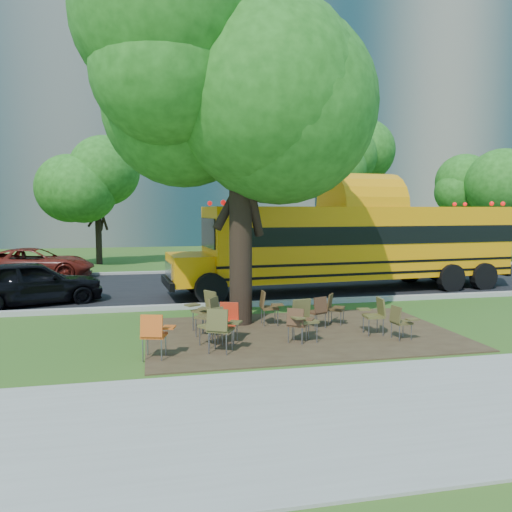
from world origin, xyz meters
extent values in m
plane|color=#255319|center=(0.00, 0.00, 0.00)|extent=(160.00, 160.00, 0.00)
cube|color=gray|center=(0.00, -5.00, 0.02)|extent=(60.00, 4.00, 0.04)
cube|color=#382819|center=(1.00, -0.50, 0.01)|extent=(7.00, 4.50, 0.03)
cube|color=black|center=(0.00, 7.00, 0.02)|extent=(80.00, 8.00, 0.04)
cube|color=gray|center=(0.00, 3.00, 0.07)|extent=(80.00, 0.25, 0.14)
cube|color=gray|center=(0.00, 11.10, 0.07)|extent=(80.00, 0.25, 0.14)
cube|color=#60605C|center=(-8.00, 36.00, 11.00)|extent=(38.00, 16.00, 22.00)
cube|color=gray|center=(24.00, 38.00, 12.50)|extent=(30.00, 16.00, 25.00)
cylinder|color=black|center=(-5.00, 16.00, 1.75)|extent=(0.32, 0.32, 3.50)
sphere|color=#1B5212|center=(-5.00, 16.00, 4.22)|extent=(4.80, 4.80, 4.80)
cylinder|color=black|center=(8.00, 14.00, 2.10)|extent=(0.38, 0.38, 4.20)
sphere|color=#1B5212|center=(8.00, 14.00, 5.04)|extent=(5.60, 5.60, 5.60)
cylinder|color=black|center=(16.00, 13.00, 1.80)|extent=(0.34, 0.34, 3.60)
sphere|color=#1B5212|center=(16.00, 13.00, 4.35)|extent=(5.00, 5.00, 5.00)
cylinder|color=black|center=(-0.18, 0.74, 2.15)|extent=(0.56, 0.56, 4.30)
sphere|color=#1B5212|center=(-0.18, 0.74, 5.38)|extent=(7.20, 7.20, 7.20)
cube|color=orange|center=(4.89, 5.03, 1.75)|extent=(11.04, 3.41, 2.42)
cube|color=black|center=(5.19, 5.06, 2.02)|extent=(10.45, 3.40, 0.59)
cube|color=orange|center=(-1.14, 4.50, 0.99)|extent=(1.47, 2.28, 0.94)
cube|color=black|center=(4.89, 5.03, 1.14)|extent=(11.06, 3.44, 0.08)
cube|color=black|center=(4.89, 5.03, 0.77)|extent=(11.06, 3.44, 0.08)
cylinder|color=black|center=(-0.61, 3.31, 0.49)|extent=(1.01, 0.38, 0.99)
cylinder|color=black|center=(-0.82, 5.77, 0.49)|extent=(1.01, 0.38, 0.99)
cylinder|color=black|center=(7.85, 4.05, 0.49)|extent=(1.01, 0.38, 0.99)
cylinder|color=black|center=(7.64, 6.51, 0.49)|extent=(1.01, 0.38, 0.99)
cylinder|color=black|center=(9.23, 4.18, 0.49)|extent=(1.01, 0.38, 0.99)
cylinder|color=black|center=(9.01, 6.63, 0.49)|extent=(1.01, 0.38, 0.99)
cube|color=#C54E15|center=(-2.32, -1.80, 0.47)|extent=(0.53, 0.52, 0.05)
cube|color=#C54E15|center=(-2.37, -1.98, 0.70)|extent=(0.43, 0.20, 0.42)
cube|color=#C54E15|center=(-2.04, -1.72, 0.60)|extent=(0.30, 0.34, 0.03)
cylinder|color=slate|center=(-2.45, -1.58, 0.24)|extent=(0.03, 0.03, 0.47)
cylinder|color=slate|center=(-2.19, -2.02, 0.24)|extent=(0.03, 0.03, 0.47)
cube|color=#48441F|center=(-1.02, -1.66, 0.48)|extent=(0.60, 0.59, 0.05)
cube|color=#48441F|center=(-1.11, -1.83, 0.72)|extent=(0.43, 0.29, 0.43)
cube|color=#48441F|center=(-0.73, -1.64, 0.61)|extent=(0.35, 0.38, 0.03)
cylinder|color=slate|center=(-1.10, -1.41, 0.24)|extent=(0.03, 0.03, 0.48)
cylinder|color=slate|center=(-0.94, -1.90, 0.24)|extent=(0.03, 0.03, 0.48)
cube|color=brown|center=(-1.16, -1.15, 0.44)|extent=(0.56, 0.55, 0.05)
cube|color=brown|center=(-1.07, -1.31, 0.66)|extent=(0.39, 0.28, 0.40)
cube|color=brown|center=(-1.02, -0.91, 0.56)|extent=(0.33, 0.35, 0.03)
cylinder|color=slate|center=(-1.38, -1.09, 0.22)|extent=(0.02, 0.02, 0.44)
cylinder|color=slate|center=(-0.93, -1.21, 0.22)|extent=(0.02, 0.02, 0.44)
cube|color=red|center=(-0.78, -0.98, 0.45)|extent=(0.54, 0.53, 0.05)
cube|color=red|center=(-0.71, -0.81, 0.67)|extent=(0.41, 0.24, 0.40)
cube|color=red|center=(-1.05, -1.01, 0.57)|extent=(0.31, 0.34, 0.03)
cylinder|color=slate|center=(-0.68, -1.20, 0.23)|extent=(0.02, 0.02, 0.45)
cylinder|color=slate|center=(-0.87, -0.75, 0.23)|extent=(0.02, 0.02, 0.45)
cube|color=#472C19|center=(0.69, -1.25, 0.41)|extent=(0.52, 0.51, 0.05)
cube|color=#472C19|center=(0.61, -1.39, 0.61)|extent=(0.35, 0.27, 0.36)
cube|color=#472C19|center=(0.95, -1.26, 0.52)|extent=(0.31, 0.32, 0.03)
cylinder|color=slate|center=(0.65, -1.04, 0.20)|extent=(0.02, 0.02, 0.41)
cylinder|color=slate|center=(0.74, -1.47, 0.20)|extent=(0.02, 0.02, 0.41)
cube|color=#4F4722|center=(0.87, -1.26, 0.48)|extent=(0.52, 0.50, 0.05)
cube|color=#4F4722|center=(0.84, -1.07, 0.71)|extent=(0.44, 0.18, 0.43)
cube|color=#4F4722|center=(0.65, -1.45, 0.61)|extent=(0.29, 0.34, 0.03)
cylinder|color=slate|center=(1.08, -1.40, 0.24)|extent=(0.03, 0.03, 0.48)
cylinder|color=slate|center=(0.66, -1.11, 0.24)|extent=(0.03, 0.03, 0.48)
cube|color=brown|center=(2.57, -0.98, 0.45)|extent=(0.42, 0.44, 0.05)
cube|color=brown|center=(2.75, -0.99, 0.67)|extent=(0.12, 0.40, 0.40)
cube|color=brown|center=(2.45, -0.73, 0.57)|extent=(0.29, 0.23, 0.03)
cylinder|color=slate|center=(2.40, -1.14, 0.22)|extent=(0.02, 0.02, 0.45)
cylinder|color=slate|center=(2.75, -0.82, 0.22)|extent=(0.02, 0.02, 0.45)
cube|color=#49411F|center=(2.99, -1.50, 0.40)|extent=(0.40, 0.41, 0.04)
cube|color=#49411F|center=(2.83, -1.52, 0.59)|extent=(0.13, 0.36, 0.36)
cube|color=#49411F|center=(3.14, -1.70, 0.51)|extent=(0.27, 0.22, 0.03)
cylinder|color=slate|center=(3.13, -1.34, 0.20)|extent=(0.02, 0.02, 0.40)
cylinder|color=slate|center=(2.86, -1.67, 0.20)|extent=(0.02, 0.02, 0.40)
cube|color=#483E1F|center=(-1.15, -0.34, 0.47)|extent=(0.59, 0.60, 0.05)
cube|color=#483E1F|center=(-0.99, -0.44, 0.71)|extent=(0.31, 0.41, 0.42)
cube|color=#483E1F|center=(-1.14, -0.04, 0.60)|extent=(0.37, 0.36, 0.03)
cylinder|color=slate|center=(-1.40, -0.39, 0.24)|extent=(0.03, 0.03, 0.47)
cylinder|color=slate|center=(-0.90, -0.28, 0.24)|extent=(0.03, 0.03, 0.47)
cube|color=#4D4321|center=(-1.15, 0.17, 0.49)|extent=(0.61, 0.62, 0.05)
cube|color=#4D4321|center=(-0.98, 0.27, 0.73)|extent=(0.31, 0.43, 0.44)
cube|color=#4D4321|center=(-1.42, 0.32, 0.62)|extent=(0.39, 0.36, 0.03)
cylinder|color=slate|center=(-1.22, -0.09, 0.25)|extent=(0.03, 0.03, 0.49)
cylinder|color=slate|center=(-1.09, 0.42, 0.25)|extent=(0.03, 0.03, 0.49)
cube|color=#4C351B|center=(0.49, 0.44, 0.45)|extent=(0.42, 0.44, 0.05)
cube|color=#4C351B|center=(0.31, 0.45, 0.67)|extent=(0.11, 0.40, 0.40)
cube|color=#4C351B|center=(0.62, 0.19, 0.57)|extent=(0.29, 0.23, 0.03)
cylinder|color=slate|center=(0.67, 0.60, 0.23)|extent=(0.02, 0.02, 0.45)
cylinder|color=slate|center=(0.31, 0.28, 0.23)|extent=(0.02, 0.02, 0.45)
cube|color=#452918|center=(1.51, -0.11, 0.41)|extent=(0.49, 0.48, 0.05)
cube|color=#452918|center=(1.56, -0.27, 0.62)|extent=(0.38, 0.21, 0.37)
cube|color=#452918|center=(1.67, 0.09, 0.52)|extent=(0.28, 0.31, 0.03)
cylinder|color=slate|center=(1.30, -0.02, 0.21)|extent=(0.02, 0.02, 0.41)
cylinder|color=slate|center=(1.71, -0.20, 0.21)|extent=(0.02, 0.02, 0.41)
cube|color=#3F2D16|center=(2.13, 0.17, 0.40)|extent=(0.51, 0.51, 0.04)
cube|color=#3F2D16|center=(2.00, 0.26, 0.60)|extent=(0.27, 0.34, 0.36)
cube|color=#3F2D16|center=(2.11, -0.07, 0.51)|extent=(0.32, 0.30, 0.03)
cylinder|color=slate|center=(2.34, 0.21, 0.20)|extent=(0.02, 0.02, 0.40)
cylinder|color=slate|center=(1.92, 0.13, 0.20)|extent=(0.02, 0.02, 0.40)
imported|color=black|center=(-5.85, 4.46, 0.69)|extent=(4.37, 2.91, 1.38)
imported|color=#5B170F|center=(-7.03, 10.58, 0.65)|extent=(4.69, 2.20, 1.30)
camera|label=1|loc=(-2.36, -11.33, 2.86)|focal=35.00mm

